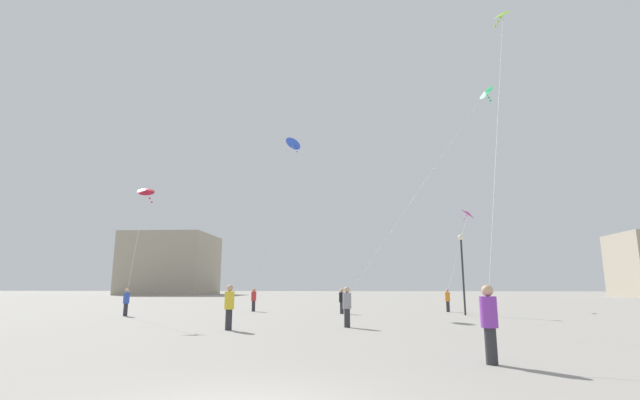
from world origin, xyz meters
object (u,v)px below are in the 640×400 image
Objects in this scene: person_in_yellow at (229,305)px; lamppost_east at (462,261)px; person_in_blue at (126,301)px; kite_lime_diamond at (503,18)px; person_in_grey at (347,305)px; person_in_black at (342,300)px; person_in_orange at (448,299)px; kite_magenta_diamond at (468,213)px; person_in_red at (254,299)px; kite_cobalt_diamond at (293,144)px; person_in_purple at (489,320)px; building_left_hall at (172,264)px; kite_emerald_diamond at (483,96)px; kite_crimson_diamond at (146,192)px.

person_in_yellow is 0.37× the size of lamppost_east.
kite_lime_diamond is (19.88, -9.72, 11.50)m from person_in_blue.
person_in_black is (-0.54, 9.54, -0.08)m from person_in_grey.
person_in_orange is 0.31× the size of lamppost_east.
kite_lime_diamond is at bearing -99.14° from kite_magenta_diamond.
person_in_grey is 0.15× the size of kite_lime_diamond.
person_in_red is 19.10m from kite_magenta_diamond.
kite_cobalt_diamond is 20.23m from kite_lime_diamond.
kite_magenta_diamond reaches higher than person_in_red.
kite_cobalt_diamond reaches higher than person_in_orange.
person_in_purple is 0.36× the size of lamppost_east.
kite_cobalt_diamond reaches higher than person_in_red.
lamppost_east reaches higher than person_in_grey.
person_in_blue is 0.13× the size of kite_cobalt_diamond.
building_left_hall is 77.53m from lamppost_east.
kite_emerald_diamond reaches higher than kite_magenta_diamond.
building_left_hall is (-24.88, 65.33, 5.34)m from person_in_blue.
kite_crimson_diamond is 0.82× the size of kite_magenta_diamond.
person_in_purple reaches higher than person_in_blue.
person_in_grey is (6.87, -11.77, 0.06)m from person_in_red.
building_left_hall is (-38.30, 71.66, 5.27)m from person_in_grey.
kite_lime_diamond is (-3.41, -21.22, 4.61)m from kite_magenta_diamond.
person_in_grey is at bearing -75.52° from person_in_purple.
kite_emerald_diamond is (11.60, 2.60, 9.93)m from person_in_yellow.
person_in_yellow is 9.09m from kite_crimson_diamond.
kite_magenta_diamond is at bearing -48.17° from building_left_hall.
building_left_hall reaches higher than person_in_yellow.
kite_emerald_diamond reaches higher than person_in_orange.
kite_lime_diamond is at bearing -8.73° from person_in_blue.
person_in_black is 13.31m from kite_cobalt_diamond.
person_in_red is at bearing -142.43° from kite_cobalt_diamond.
kite_crimson_diamond is 18.98m from kite_lime_diamond.
person_in_purple is 22.91m from person_in_blue.
person_in_grey reaches higher than person_in_blue.
person_in_purple is at bearing -112.88° from person_in_black.
person_in_grey is 1.07× the size of person_in_blue.
person_in_grey is 1.09× the size of person_in_black.
person_in_black is 0.13× the size of kite_cobalt_diamond.
person_in_orange is 20.91m from kite_crimson_diamond.
kite_lime_diamond is (10.89, -17.04, -0.54)m from kite_cobalt_diamond.
person_in_orange is at bearing -14.87° from person_in_black.
person_in_red is 0.90× the size of person_in_purple.
person_in_grey is at bearing -118.99° from kite_magenta_diamond.
kite_crimson_diamond reaches higher than lamppost_east.
person_in_orange is at bearing -119.30° from kite_magenta_diamond.
person_in_black is at bearing -61.25° from person_in_yellow.
person_in_blue is (-12.88, -3.22, 0.01)m from person_in_black.
person_in_blue is at bearing -34.27° from person_in_orange.
person_in_red is 0.33× the size of lamppost_east.
person_in_yellow is 1.12× the size of person_in_blue.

